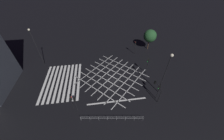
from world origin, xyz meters
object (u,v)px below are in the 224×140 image
(traffic_light_ne_main, at_px, (157,87))
(traffic_light_nw_cross, at_px, (135,45))
(street_tree_near, at_px, (150,36))
(traffic_light_se_cross, at_px, (71,100))
(traffic_light_median_north, at_px, (148,63))
(traffic_light_se_main, at_px, (75,101))
(traffic_light_ne_cross, at_px, (159,89))
(street_lamp_west, at_px, (35,43))
(street_lamp_east, at_px, (167,67))

(traffic_light_ne_main, height_order, traffic_light_nw_cross, traffic_light_nw_cross)
(traffic_light_ne_main, height_order, street_tree_near, street_tree_near)
(traffic_light_se_cross, xyz_separation_m, traffic_light_median_north, (-7.17, 15.73, 0.53))
(traffic_light_se_main, bearing_deg, traffic_light_se_cross, 66.68)
(traffic_light_ne_cross, distance_m, street_lamp_west, 27.65)
(traffic_light_median_north, bearing_deg, traffic_light_ne_cross, 85.89)
(traffic_light_median_north, xyz_separation_m, street_tree_near, (-10.42, 4.24, 1.01))
(street_lamp_east, xyz_separation_m, street_tree_near, (-16.03, 3.56, -2.43))
(traffic_light_ne_cross, relative_size, traffic_light_se_cross, 1.06)
(traffic_light_ne_main, distance_m, traffic_light_ne_cross, 0.75)
(traffic_light_se_main, bearing_deg, street_lamp_west, 33.04)
(traffic_light_se_main, bearing_deg, traffic_light_median_north, -63.92)
(street_tree_near, bearing_deg, traffic_light_ne_cross, -15.18)
(traffic_light_ne_cross, xyz_separation_m, street_tree_near, (-17.52, 4.75, 1.39))
(traffic_light_nw_cross, distance_m, street_lamp_west, 24.06)
(traffic_light_se_cross, relative_size, street_tree_near, 0.60)
(street_tree_near, bearing_deg, traffic_light_se_cross, -48.63)
(street_lamp_east, bearing_deg, traffic_light_ne_main, -55.64)
(traffic_light_ne_cross, distance_m, traffic_light_nw_cross, 15.17)
(traffic_light_ne_main, xyz_separation_m, traffic_light_se_cross, (0.78, -15.26, 0.10))
(traffic_light_nw_cross, distance_m, street_lamp_east, 14.21)
(traffic_light_se_cross, height_order, street_lamp_east, street_lamp_east)
(street_lamp_west, xyz_separation_m, street_tree_near, (-3.81, 28.52, -2.11))
(street_lamp_west, distance_m, street_tree_near, 28.85)
(traffic_light_ne_main, height_order, traffic_light_se_cross, traffic_light_se_cross)
(traffic_light_ne_main, relative_size, traffic_light_nw_cross, 0.83)
(street_lamp_east, bearing_deg, traffic_light_median_north, -173.09)
(traffic_light_se_cross, height_order, street_tree_near, street_tree_near)
(traffic_light_ne_main, height_order, traffic_light_median_north, traffic_light_median_north)
(traffic_light_median_north, relative_size, street_lamp_west, 0.45)
(traffic_light_se_cross, bearing_deg, traffic_light_se_main, -23.32)
(traffic_light_median_north, bearing_deg, traffic_light_se_main, 26.08)
(traffic_light_median_north, bearing_deg, street_lamp_east, 96.91)
(traffic_light_nw_cross, bearing_deg, traffic_light_se_main, 46.56)
(traffic_light_median_north, bearing_deg, traffic_light_se_cross, 24.52)
(traffic_light_ne_main, height_order, traffic_light_se_main, traffic_light_se_main)
(street_lamp_east, bearing_deg, traffic_light_se_cross, -84.56)
(traffic_light_nw_cross, xyz_separation_m, traffic_light_median_north, (8.07, 0.50, 0.22))
(traffic_light_ne_main, distance_m, street_lamp_east, 4.30)
(traffic_light_median_north, height_order, street_tree_near, street_tree_near)
(traffic_light_se_main, relative_size, traffic_light_se_cross, 0.97)
(traffic_light_se_main, bearing_deg, traffic_light_ne_main, -86.02)
(traffic_light_ne_main, height_order, street_lamp_east, street_lamp_east)
(traffic_light_nw_cross, distance_m, traffic_light_se_cross, 21.55)
(traffic_light_ne_cross, bearing_deg, traffic_light_se_main, 1.25)
(traffic_light_se_cross, bearing_deg, traffic_light_ne_main, 2.92)
(traffic_light_se_main, distance_m, traffic_light_median_north, 16.89)
(traffic_light_nw_cross, bearing_deg, traffic_light_se_cross, 45.02)
(street_tree_near, bearing_deg, traffic_light_se_main, -47.41)
(street_lamp_east, xyz_separation_m, street_lamp_west, (-12.21, -24.96, -0.32))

